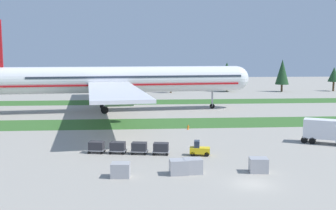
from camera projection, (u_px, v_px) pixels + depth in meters
ground_plane at (252, 184)px, 40.66m from camera, size 400.00×400.00×0.00m
grass_strip_near at (197, 123)px, 77.49m from camera, size 320.00×11.87×0.01m
grass_strip_far at (178, 102)px, 112.85m from camera, size 320.00×11.87×0.01m
airliner at (112, 80)px, 92.65m from camera, size 66.39×81.68×20.68m
baggage_tug at (199, 149)px, 52.11m from camera, size 2.79×1.74×1.97m
cargo_dolly_lead at (161, 148)px, 52.60m from camera, size 2.43×1.87×1.55m
cargo_dolly_second at (139, 147)px, 52.90m from camera, size 2.43×1.87×1.55m
cargo_dolly_third at (118, 147)px, 53.19m from camera, size 2.43×1.87×1.55m
cargo_dolly_fourth at (96, 146)px, 53.48m from camera, size 2.43×1.87×1.55m
catering_truck at (326, 131)px, 58.97m from camera, size 7.21×5.35×3.58m
uld_container_0 at (121, 170)px, 42.83m from camera, size 2.13×1.76×1.56m
uld_container_1 at (193, 166)px, 44.19m from camera, size 2.13×1.77×1.66m
uld_container_2 at (179, 167)px, 43.85m from camera, size 2.08×1.70×1.64m
uld_container_3 at (258, 165)px, 44.60m from camera, size 2.18×1.84×1.64m
taxiway_marker_0 at (188, 128)px, 70.49m from camera, size 0.44×0.44×0.48m
taxiway_marker_1 at (188, 126)px, 72.68m from camera, size 0.44×0.44×0.54m
distant_tree_line at (160, 73)px, 142.05m from camera, size 203.53×9.91×11.62m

